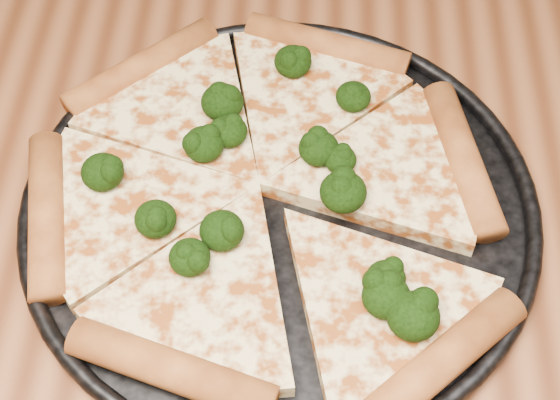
{
  "coord_description": "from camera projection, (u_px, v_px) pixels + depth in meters",
  "views": [
    {
      "loc": [
        0.08,
        -0.29,
        1.3
      ],
      "look_at": [
        0.07,
        0.09,
        0.77
      ],
      "focal_mm": 53.75,
      "sensor_mm": 36.0,
      "label": 1
    }
  ],
  "objects": [
    {
      "name": "pizza",
      "position": [
        264.0,
        190.0,
        0.66
      ],
      "size": [
        0.39,
        0.4,
        0.03
      ],
      "rotation": [
        0.0,
        0.0,
        -0.31
      ],
      "color": "#FFE29C",
      "rests_on": "pizza_pan"
    },
    {
      "name": "dining_table",
      "position": [
        197.0,
        362.0,
        0.7
      ],
      "size": [
        1.2,
        0.9,
        0.75
      ],
      "color": "brown",
      "rests_on": "ground"
    },
    {
      "name": "broccoli_florets",
      "position": [
        277.0,
        187.0,
        0.65
      ],
      "size": [
        0.27,
        0.28,
        0.03
      ],
      "color": "black",
      "rests_on": "pizza"
    },
    {
      "name": "pizza_pan",
      "position": [
        280.0,
        206.0,
        0.67
      ],
      "size": [
        0.41,
        0.41,
        0.02
      ],
      "color": "black",
      "rests_on": "dining_table"
    }
  ]
}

